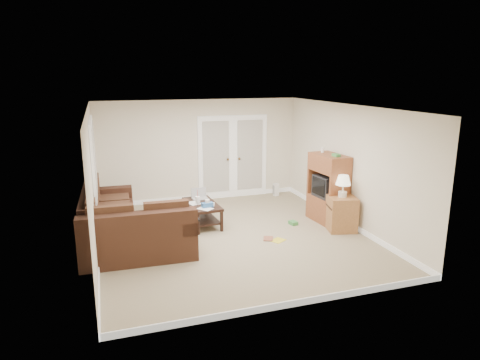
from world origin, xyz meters
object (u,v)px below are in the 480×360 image
object	(u,v)px
side_cabinet	(341,211)
tv_armoire	(328,188)
coffee_table	(202,213)
sectional_sofa	(121,226)

from	to	relation	value
side_cabinet	tv_armoire	bearing A→B (deg)	103.94
coffee_table	side_cabinet	bearing A→B (deg)	-28.72
tv_armoire	side_cabinet	size ratio (longest dim) A/B	1.37
tv_armoire	coffee_table	bearing A→B (deg)	161.82
tv_armoire	side_cabinet	bearing A→B (deg)	-94.04
tv_armoire	side_cabinet	world-z (taller)	tv_armoire
coffee_table	side_cabinet	world-z (taller)	side_cabinet
sectional_sofa	coffee_table	world-z (taller)	sectional_sofa
coffee_table	tv_armoire	world-z (taller)	tv_armoire
side_cabinet	sectional_sofa	bearing A→B (deg)	-174.68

